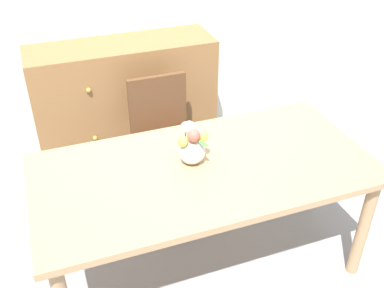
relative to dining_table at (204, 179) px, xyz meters
The scene contains 5 objects.
ground_plane 0.67m from the dining_table, ahead, with size 12.00×12.00×0.00m, color #939399.
dining_table is the anchor object (origin of this frame).
chair_far 0.82m from the dining_table, 89.65° to the left, with size 0.42×0.42×0.90m.
dresser 1.35m from the dining_table, 96.38° to the left, with size 1.40×0.47×1.00m.
flower_vase 0.21m from the dining_table, 126.50° to the left, with size 0.18×0.20×0.25m.
Camera 1 is at (-0.75, -1.84, 2.22)m, focal length 42.28 mm.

